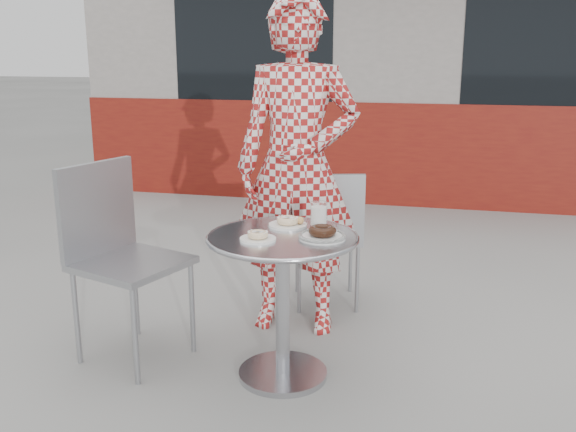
% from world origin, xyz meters
% --- Properties ---
extents(ground, '(60.00, 60.00, 0.00)m').
position_xyz_m(ground, '(0.00, 0.00, 0.00)').
color(ground, '#979590').
rests_on(ground, ground).
extents(storefront, '(6.02, 4.55, 3.00)m').
position_xyz_m(storefront, '(-0.00, 5.56, 1.49)').
color(storefront, gray).
rests_on(storefront, ground).
extents(bistro_table, '(0.69, 0.69, 0.69)m').
position_xyz_m(bistro_table, '(-0.00, 0.03, 0.52)').
color(bistro_table, silver).
rests_on(bistro_table, ground).
extents(chair_far, '(0.48, 0.48, 0.83)m').
position_xyz_m(chair_far, '(0.03, 0.97, 0.25)').
color(chair_far, '#9A9CA1').
rests_on(chair_far, ground).
extents(chair_left, '(0.59, 0.58, 0.97)m').
position_xyz_m(chair_left, '(-0.77, 0.05, 0.30)').
color(chair_left, '#9A9CA1').
rests_on(chair_left, ground).
extents(seated_person, '(0.67, 0.46, 1.78)m').
position_xyz_m(seated_person, '(-0.07, 0.62, 0.89)').
color(seated_person, maroon).
rests_on(seated_person, ground).
extents(plate_far, '(0.18, 0.18, 0.05)m').
position_xyz_m(plate_far, '(-0.01, 0.18, 0.71)').
color(plate_far, white).
rests_on(plate_far, bistro_table).
extents(plate_near, '(0.16, 0.16, 0.04)m').
position_xyz_m(plate_near, '(-0.09, -0.07, 0.71)').
color(plate_near, white).
rests_on(plate_near, bistro_table).
extents(plate_checker, '(0.21, 0.21, 0.05)m').
position_xyz_m(plate_checker, '(0.17, 0.02, 0.71)').
color(plate_checker, white).
rests_on(plate_checker, bistro_table).
extents(milk_cup, '(0.08, 0.08, 0.12)m').
position_xyz_m(milk_cup, '(0.13, 0.18, 0.75)').
color(milk_cup, white).
rests_on(milk_cup, bistro_table).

